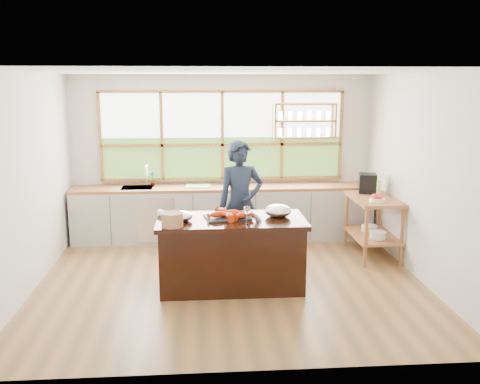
{
  "coord_description": "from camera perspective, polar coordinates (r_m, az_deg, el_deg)",
  "views": [
    {
      "loc": [
        -0.38,
        -6.66,
        2.58
      ],
      "look_at": [
        0.14,
        0.15,
        1.17
      ],
      "focal_mm": 40.0,
      "sensor_mm": 36.0,
      "label": 1
    }
  ],
  "objects": [
    {
      "name": "wine_bottle",
      "position": [
        8.11,
        14.59,
        0.31
      ],
      "size": [
        0.09,
        0.09,
        0.27
      ],
      "primitive_type": "cylinder",
      "rotation": [
        0.0,
        0.0,
        -0.34
      ],
      "color": "#BFC459",
      "rests_on": "right_shelf_unit"
    },
    {
      "name": "right_shelf_unit",
      "position": [
        8.21,
        14.05,
        -2.59
      ],
      "size": [
        0.62,
        1.1,
        0.9
      ],
      "color": "#A3502B",
      "rests_on": "ground_plane"
    },
    {
      "name": "room_shell",
      "position": [
        7.23,
        -1.11,
        5.1
      ],
      "size": [
        5.02,
        4.52,
        2.71
      ],
      "color": "silver",
      "rests_on": "ground_plane"
    },
    {
      "name": "fruit_bowl",
      "position": [
        7.87,
        14.43,
        -0.68
      ],
      "size": [
        0.22,
        0.22,
        0.11
      ],
      "color": "white",
      "rests_on": "right_shelf_unit"
    },
    {
      "name": "mixing_bowl_left",
      "position": [
        6.62,
        -6.22,
        -2.59
      ],
      "size": [
        0.27,
        0.27,
        0.13
      ],
      "primitive_type": "ellipsoid",
      "color": "silver",
      "rests_on": "island"
    },
    {
      "name": "slate_board",
      "position": [
        6.72,
        -1.36,
        -2.71
      ],
      "size": [
        0.61,
        0.49,
        0.02
      ],
      "primitive_type": "cube",
      "rotation": [
        0.0,
        0.0,
        0.17
      ],
      "color": "black",
      "rests_on": "island"
    },
    {
      "name": "lobster_pile",
      "position": [
        6.68,
        -1.16,
        -2.36
      ],
      "size": [
        0.52,
        0.48,
        0.08
      ],
      "color": "red",
      "rests_on": "slate_board"
    },
    {
      "name": "cook",
      "position": [
        7.51,
        0.06,
        -1.29
      ],
      "size": [
        0.72,
        0.55,
        1.79
      ],
      "primitive_type": "imported",
      "rotation": [
        0.0,
        0.0,
        0.19
      ],
      "color": "#192234",
      "rests_on": "ground_plane"
    },
    {
      "name": "wine_glass",
      "position": [
        6.41,
        0.73,
        -2.02
      ],
      "size": [
        0.08,
        0.08,
        0.22
      ],
      "color": "silver",
      "rests_on": "island"
    },
    {
      "name": "parchment_roll",
      "position": [
        6.81,
        -7.97,
        -2.37
      ],
      "size": [
        0.23,
        0.29,
        0.08
      ],
      "primitive_type": "cylinder",
      "rotation": [
        1.57,
        0.0,
        0.59
      ],
      "color": "white",
      "rests_on": "island"
    },
    {
      "name": "island",
      "position": [
        6.81,
        -0.93,
        -6.51
      ],
      "size": [
        1.85,
        0.9,
        0.9
      ],
      "color": "black",
      "rests_on": "ground_plane"
    },
    {
      "name": "cutting_board",
      "position": [
        8.76,
        -4.5,
        0.63
      ],
      "size": [
        0.43,
        0.34,
        0.01
      ],
      "primitive_type": "cube",
      "rotation": [
        0.0,
        0.0,
        -0.1
      ],
      "color": "#74D04D",
      "rests_on": "back_counter"
    },
    {
      "name": "wicker_basket",
      "position": [
        6.36,
        -7.25,
        -2.95
      ],
      "size": [
        0.26,
        0.26,
        0.17
      ],
      "primitive_type": "cylinder",
      "color": "#A2764B",
      "rests_on": "island"
    },
    {
      "name": "espresso_machine",
      "position": [
        8.45,
        13.45,
        0.91
      ],
      "size": [
        0.32,
        0.33,
        0.3
      ],
      "primitive_type": "cube",
      "rotation": [
        0.0,
        0.0,
        -0.23
      ],
      "color": "black",
      "rests_on": "right_shelf_unit"
    },
    {
      "name": "back_counter",
      "position": [
        8.86,
        -1.88,
        -2.2
      ],
      "size": [
        4.9,
        0.63,
        0.9
      ],
      "color": "#A8A59E",
      "rests_on": "ground_plane"
    },
    {
      "name": "mixing_bowl_right",
      "position": [
        6.8,
        4.07,
        -2.02
      ],
      "size": [
        0.34,
        0.34,
        0.16
      ],
      "primitive_type": "ellipsoid",
      "color": "silver",
      "rests_on": "island"
    },
    {
      "name": "potted_plant",
      "position": [
        8.83,
        -9.35,
        1.38
      ],
      "size": [
        0.15,
        0.11,
        0.25
      ],
      "primitive_type": "imported",
      "rotation": [
        0.0,
        0.0,
        -0.18
      ],
      "color": "slate",
      "rests_on": "back_counter"
    },
    {
      "name": "ground_plane",
      "position": [
        7.15,
        -1.02,
        -9.47
      ],
      "size": [
        5.0,
        5.0,
        0.0
      ],
      "primitive_type": "plane",
      "color": "olive"
    }
  ]
}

